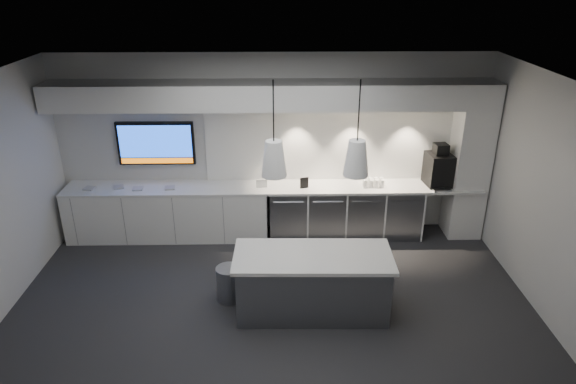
{
  "coord_description": "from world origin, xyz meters",
  "views": [
    {
      "loc": [
        0.09,
        -5.56,
        4.18
      ],
      "look_at": [
        0.23,
        1.1,
        1.26
      ],
      "focal_mm": 32.0,
      "sensor_mm": 36.0,
      "label": 1
    }
  ],
  "objects_px": {
    "wall_tv": "(156,143)",
    "bin": "(229,283)",
    "island": "(312,283)",
    "coffee_machine": "(438,168)"
  },
  "relations": [
    {
      "from": "wall_tv",
      "to": "bin",
      "type": "bearing_deg",
      "value": -58.11
    },
    {
      "from": "island",
      "to": "bin",
      "type": "distance_m",
      "value": 1.17
    },
    {
      "from": "wall_tv",
      "to": "bin",
      "type": "xyz_separation_m",
      "value": [
        1.31,
        -2.1,
        -1.32
      ]
    },
    {
      "from": "wall_tv",
      "to": "coffee_machine",
      "type": "bearing_deg",
      "value": -3.07
    },
    {
      "from": "wall_tv",
      "to": "island",
      "type": "height_order",
      "value": "wall_tv"
    },
    {
      "from": "wall_tv",
      "to": "coffee_machine",
      "type": "relative_size",
      "value": 1.79
    },
    {
      "from": "island",
      "to": "wall_tv",
      "type": "bearing_deg",
      "value": 136.55
    },
    {
      "from": "island",
      "to": "bin",
      "type": "relative_size",
      "value": 4.19
    },
    {
      "from": "wall_tv",
      "to": "bin",
      "type": "height_order",
      "value": "wall_tv"
    },
    {
      "from": "wall_tv",
      "to": "coffee_machine",
      "type": "xyz_separation_m",
      "value": [
        4.61,
        -0.25,
        -0.37
      ]
    }
  ]
}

